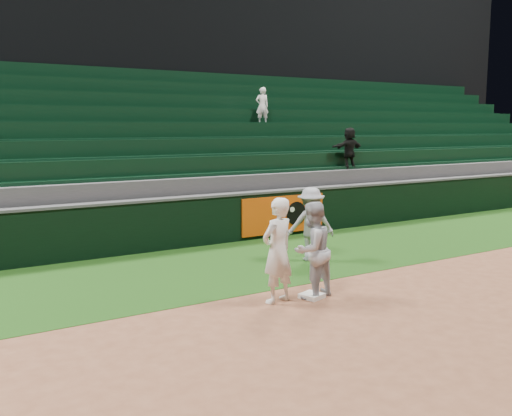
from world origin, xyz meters
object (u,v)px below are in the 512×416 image
(first_baseman, at_px, (278,250))
(baserunner, at_px, (312,250))
(first_base, at_px, (312,296))
(base_coach, at_px, (311,224))

(first_baseman, relative_size, baserunner, 1.06)
(first_base, bearing_deg, base_coach, 53.21)
(first_base, height_order, baserunner, baserunner)
(first_base, xyz_separation_m, baserunner, (0.02, 0.04, 0.80))
(baserunner, distance_m, base_coach, 2.75)
(first_base, distance_m, baserunner, 0.80)
(first_baseman, xyz_separation_m, base_coach, (2.31, 2.11, -0.07))
(first_base, height_order, first_baseman, first_baseman)
(first_base, xyz_separation_m, base_coach, (1.67, 2.24, 0.78))
(first_baseman, xyz_separation_m, baserunner, (0.66, -0.09, -0.05))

